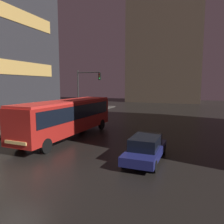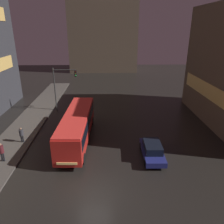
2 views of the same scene
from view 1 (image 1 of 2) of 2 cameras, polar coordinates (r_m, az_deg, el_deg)
ground_plane at (r=11.72m, az=-24.02°, el=-15.93°), size 120.00×120.00×0.00m
sidewalk_left at (r=24.67m, az=-22.80°, el=-3.66°), size 4.00×48.00×0.15m
building_far_backdrop at (r=60.79m, az=13.71°, el=16.57°), size 18.07×12.00×29.18m
bus_near at (r=18.76m, az=-11.46°, el=-0.70°), size 2.91×11.44×3.16m
car_taxi at (r=13.17m, az=8.77°, el=-9.33°), size 1.92×4.55×1.47m
pedestrian_near at (r=22.20m, az=-24.75°, el=-2.13°), size 0.56×0.56×1.64m
traffic_light_main at (r=28.24m, az=-6.89°, el=6.69°), size 3.31×0.35×6.30m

